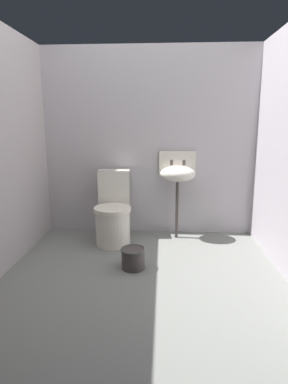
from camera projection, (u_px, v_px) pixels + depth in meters
ground_plane at (142, 284)px, 2.65m from camera, size 2.84×2.83×0.08m
wall_back at (149, 143)px, 3.64m from camera, size 2.84×0.10×2.15m
toilet_near_wall at (113, 214)px, 3.44m from camera, size 0.43×0.62×0.78m
sink at (178, 173)px, 3.48m from camera, size 0.42×0.35×0.99m
bucket at (133, 258)px, 2.83m from camera, size 0.23×0.23×0.19m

